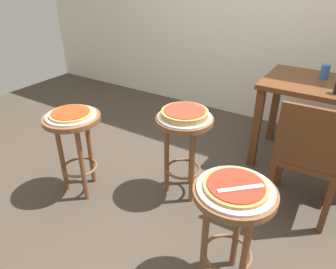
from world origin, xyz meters
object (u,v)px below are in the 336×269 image
at_px(stool_foreground, 232,216).
at_px(pizza_leftside, 185,113).
at_px(pizza_middle, 71,113).
at_px(serving_plate_middle, 71,115).
at_px(dining_table, 326,99).
at_px(stool_middle, 75,136).
at_px(pizza_foreground, 236,186).
at_px(serving_plate_foreground, 235,189).
at_px(cup_far_edge, 325,72).
at_px(serving_plate_leftside, 185,117).
at_px(pizza_server_knife, 241,188).
at_px(stool_leftside, 184,138).
at_px(wooden_chair, 308,156).

height_order(stool_foreground, pizza_leftside, pizza_leftside).
distance_m(stool_foreground, pizza_middle, 1.28).
bearing_deg(serving_plate_middle, dining_table, 42.79).
bearing_deg(stool_middle, pizza_foreground, -6.72).
distance_m(stool_foreground, serving_plate_middle, 1.28).
relative_size(pizza_foreground, serving_plate_middle, 0.88).
bearing_deg(serving_plate_foreground, cup_far_edge, 86.02).
bearing_deg(dining_table, serving_plate_leftside, -129.35).
height_order(serving_plate_foreground, pizza_server_knife, pizza_server_knife).
bearing_deg(stool_leftside, stool_middle, -149.28).
distance_m(pizza_foreground, dining_table, 1.48).
height_order(pizza_middle, pizza_leftside, pizza_leftside).
xyz_separation_m(stool_middle, pizza_server_knife, (1.29, -0.17, 0.20)).
height_order(serving_plate_leftside, dining_table, dining_table).
bearing_deg(dining_table, stool_middle, -137.21).
relative_size(serving_plate_middle, cup_far_edge, 3.02).
height_order(stool_leftside, cup_far_edge, cup_far_edge).
bearing_deg(stool_middle, serving_plate_leftside, 30.72).
bearing_deg(dining_table, pizza_server_knife, -95.52).
xyz_separation_m(serving_plate_foreground, cup_far_edge, (0.11, 1.58, 0.16)).
relative_size(pizza_foreground, pizza_leftside, 0.94).
bearing_deg(pizza_middle, dining_table, 42.79).
bearing_deg(serving_plate_leftside, pizza_foreground, -43.13).
xyz_separation_m(pizza_foreground, dining_table, (0.17, 1.47, -0.04)).
bearing_deg(serving_plate_middle, wooden_chair, 23.41).
bearing_deg(dining_table, pizza_leftside, -129.35).
height_order(cup_far_edge, wooden_chair, cup_far_edge).
distance_m(serving_plate_foreground, wooden_chair, 0.83).
bearing_deg(pizza_middle, pizza_leftside, 30.72).
xyz_separation_m(serving_plate_foreground, pizza_leftside, (-0.58, 0.55, 0.03)).
xyz_separation_m(serving_plate_leftside, wooden_chair, (0.79, 0.23, -0.17)).
bearing_deg(wooden_chair, stool_foreground, -104.67).
height_order(stool_leftside, wooden_chair, wooden_chair).
bearing_deg(pizza_middle, serving_plate_foreground, -6.72).
bearing_deg(pizza_leftside, pizza_middle, -149.28).
height_order(stool_middle, serving_plate_middle, serving_plate_middle).
xyz_separation_m(pizza_foreground, pizza_server_knife, (0.03, -0.02, 0.01)).
bearing_deg(stool_middle, stool_leftside, 30.72).
relative_size(pizza_foreground, dining_table, 0.31).
height_order(pizza_middle, cup_far_edge, cup_far_edge).
distance_m(stool_foreground, serving_plate_foreground, 0.17).
bearing_deg(stool_leftside, wooden_chair, 16.46).
height_order(serving_plate_leftside, wooden_chair, wooden_chair).
bearing_deg(pizza_leftside, serving_plate_middle, -149.28).
xyz_separation_m(pizza_middle, wooden_chair, (1.46, 0.63, -0.19)).
distance_m(stool_foreground, wooden_chair, 0.81).
xyz_separation_m(pizza_middle, serving_plate_leftside, (0.67, 0.40, -0.02)).
xyz_separation_m(stool_foreground, dining_table, (0.17, 1.47, 0.14)).
relative_size(stool_foreground, wooden_chair, 0.75).
distance_m(pizza_foreground, cup_far_edge, 1.59).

